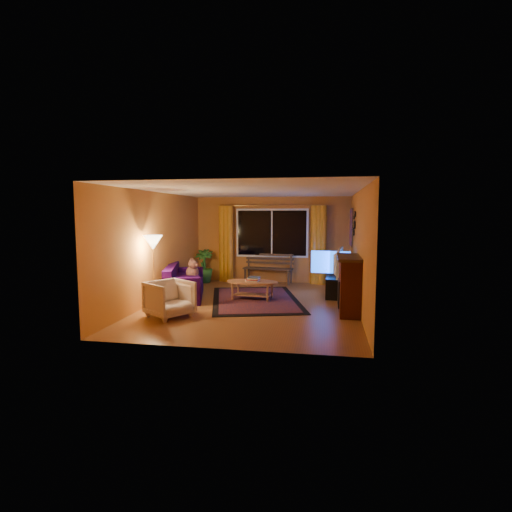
% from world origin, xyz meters
% --- Properties ---
extents(floor, '(4.50, 6.00, 0.02)m').
position_xyz_m(floor, '(0.00, 0.00, -0.01)').
color(floor, brown).
rests_on(floor, ground).
extents(ceiling, '(4.50, 6.00, 0.02)m').
position_xyz_m(ceiling, '(0.00, 0.00, 2.51)').
color(ceiling, white).
rests_on(ceiling, ground).
extents(wall_back, '(4.50, 0.02, 2.50)m').
position_xyz_m(wall_back, '(0.00, 3.01, 1.25)').
color(wall_back, '#C37932').
rests_on(wall_back, ground).
extents(wall_left, '(0.02, 6.00, 2.50)m').
position_xyz_m(wall_left, '(-2.26, 0.00, 1.25)').
color(wall_left, '#C37932').
rests_on(wall_left, ground).
extents(wall_right, '(0.02, 6.00, 2.50)m').
position_xyz_m(wall_right, '(2.26, 0.00, 1.25)').
color(wall_right, '#C37932').
rests_on(wall_right, ground).
extents(window, '(2.00, 0.02, 1.30)m').
position_xyz_m(window, '(0.00, 2.94, 1.45)').
color(window, black).
rests_on(window, wall_back).
extents(curtain_rod, '(3.20, 0.03, 0.03)m').
position_xyz_m(curtain_rod, '(0.00, 2.90, 2.25)').
color(curtain_rod, '#BF8C3F').
rests_on(curtain_rod, wall_back).
extents(curtain_left, '(0.36, 0.36, 2.24)m').
position_xyz_m(curtain_left, '(-1.35, 2.88, 1.12)').
color(curtain_left, orange).
rests_on(curtain_left, ground).
extents(curtain_right, '(0.36, 0.36, 2.24)m').
position_xyz_m(curtain_right, '(1.35, 2.88, 1.12)').
color(curtain_right, orange).
rests_on(curtain_right, ground).
extents(bench, '(1.47, 0.59, 0.43)m').
position_xyz_m(bench, '(-0.08, 2.75, 0.21)').
color(bench, '#34261D').
rests_on(bench, ground).
extents(potted_plant, '(0.59, 0.59, 0.97)m').
position_xyz_m(potted_plant, '(-1.96, 2.57, 0.48)').
color(potted_plant, '#235B1E').
rests_on(potted_plant, ground).
extents(sofa, '(1.31, 2.06, 0.77)m').
position_xyz_m(sofa, '(-1.76, 0.42, 0.39)').
color(sofa, '#23043E').
rests_on(sofa, ground).
extents(dog, '(0.40, 0.47, 0.45)m').
position_xyz_m(dog, '(-1.71, 0.85, 0.60)').
color(dog, '#8C5449').
rests_on(dog, sofa).
extents(armchair, '(1.02, 1.03, 0.78)m').
position_xyz_m(armchair, '(-1.41, -1.37, 0.39)').
color(armchair, beige).
rests_on(armchair, ground).
extents(floor_lamp, '(0.32, 0.32, 1.57)m').
position_xyz_m(floor_lamp, '(-2.00, -0.77, 0.78)').
color(floor_lamp, '#BF8C3F').
rests_on(floor_lamp, ground).
extents(rug, '(2.70, 3.50, 0.02)m').
position_xyz_m(rug, '(-0.05, 0.48, 0.01)').
color(rug, maroon).
rests_on(rug, ground).
extents(coffee_table, '(1.33, 1.33, 0.44)m').
position_xyz_m(coffee_table, '(-0.11, 0.45, 0.22)').
color(coffee_table, '#A96C47').
rests_on(coffee_table, ground).
extents(tv_console, '(0.42, 1.18, 0.49)m').
position_xyz_m(tv_console, '(1.78, 1.26, 0.24)').
color(tv_console, black).
rests_on(tv_console, ground).
extents(television, '(0.29, 1.20, 0.68)m').
position_xyz_m(television, '(1.78, 1.26, 0.83)').
color(television, black).
rests_on(television, tv_console).
extents(fireplace, '(0.40, 1.20, 1.10)m').
position_xyz_m(fireplace, '(2.05, -0.40, 0.55)').
color(fireplace, maroon).
rests_on(fireplace, ground).
extents(mirror_cluster, '(0.06, 0.60, 0.56)m').
position_xyz_m(mirror_cluster, '(2.21, 1.30, 1.80)').
color(mirror_cluster, black).
rests_on(mirror_cluster, wall_right).
extents(painting, '(0.04, 0.76, 0.96)m').
position_xyz_m(painting, '(2.22, 2.45, 1.65)').
color(painting, '#DF4B25').
rests_on(painting, wall_right).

